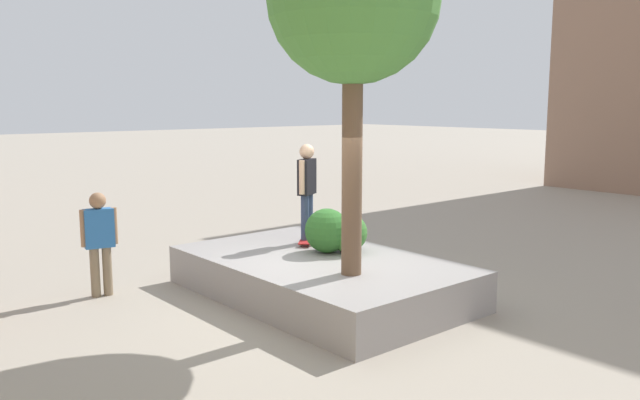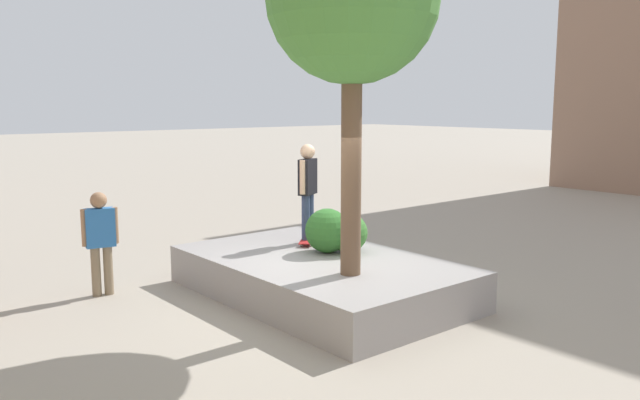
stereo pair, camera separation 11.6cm
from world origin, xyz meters
The scene contains 7 objects.
ground_plane centered at (0.00, 0.00, 0.00)m, with size 120.00×120.00×0.00m, color #9E9384.
planter_ledge centered at (0.31, -0.33, 0.30)m, with size 4.50×2.76×0.60m, color gray.
boxwood_shrub centered at (0.33, -0.91, 0.92)m, with size 0.63×0.63×0.63m, color #3D7A33.
hedge_clump centered at (0.53, -0.65, 0.96)m, with size 0.71×0.71×0.71m, color #2D6628.
skateboard centered at (1.27, -0.85, 0.66)m, with size 0.71×0.72×0.07m.
skateboarder centered at (1.27, -0.85, 1.60)m, with size 0.37×0.49×1.61m.
pedestrian_crossing centered at (2.51, 2.24, 0.93)m, with size 0.26×0.54×1.62m.
Camera 1 is at (-6.97, 5.88, 2.95)m, focal length 35.88 mm.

